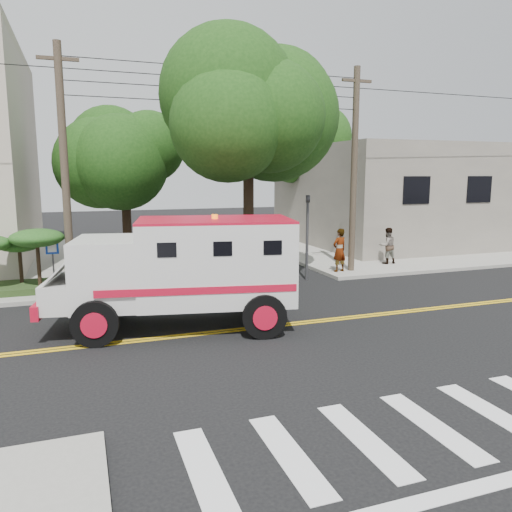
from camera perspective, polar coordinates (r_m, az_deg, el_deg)
name	(u,v)px	position (r m, az deg, el deg)	size (l,w,h in m)	color
ground	(271,326)	(14.97, 1.71, -8.03)	(100.00, 100.00, 0.00)	black
sidewalk_ne	(392,243)	(32.97, 15.23, 1.40)	(17.00, 17.00, 0.15)	gray
building_right	(409,194)	(33.98, 17.07, 6.75)	(14.00, 12.00, 6.00)	slate
utility_pole_left	(65,173)	(19.31, -21.00, 8.84)	(0.28, 0.28, 9.00)	#382D23
utility_pole_right	(354,173)	(22.64, 11.13, 9.28)	(0.28, 0.28, 9.00)	#382D23
tree_main	(261,105)	(20.95, 0.56, 16.86)	(6.08, 5.70, 9.85)	black
tree_left	(131,147)	(25.25, -14.10, 11.96)	(4.48, 4.20, 7.70)	black
tree_right	(312,148)	(32.32, 6.39, 12.21)	(4.80, 4.50, 8.20)	black
traffic_signal	(307,228)	(21.06, 5.88, 3.20)	(0.15, 0.18, 3.60)	#3F3F42
accessibility_sign	(53,260)	(19.76, -22.20, -0.38)	(0.45, 0.10, 2.02)	#3F3F42
palm_planter	(17,252)	(20.26, -25.68, 0.42)	(3.52, 2.63, 2.36)	#1E3314
armored_truck	(184,267)	(14.55, -8.25, -1.23)	(7.39, 3.90, 3.20)	silver
pedestrian_a	(339,250)	(22.47, 9.52, 0.67)	(0.71, 0.46, 1.94)	gray
pedestrian_b	(387,246)	(24.99, 14.78, 1.15)	(0.85, 0.67, 1.76)	gray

